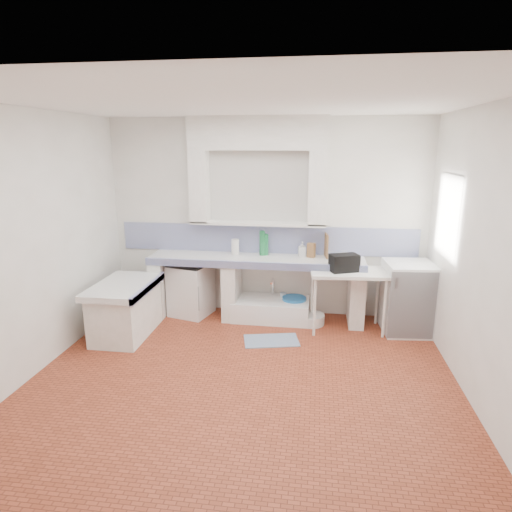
# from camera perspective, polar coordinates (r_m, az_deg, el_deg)

# --- Properties ---
(floor) EXTENTS (4.50, 4.50, 0.00)m
(floor) POSITION_cam_1_polar(r_m,az_deg,el_deg) (4.80, -1.73, -15.86)
(floor) COLOR #973E25
(floor) RESTS_ON ground
(ceiling) EXTENTS (4.50, 4.50, 0.00)m
(ceiling) POSITION_cam_1_polar(r_m,az_deg,el_deg) (4.16, -2.04, 19.66)
(ceiling) COLOR white
(ceiling) RESTS_ON ground
(wall_back) EXTENTS (4.50, 0.00, 4.50)m
(wall_back) POSITION_cam_1_polar(r_m,az_deg,el_deg) (6.21, 1.29, 4.96)
(wall_back) COLOR white
(wall_back) RESTS_ON ground
(wall_front) EXTENTS (4.50, 0.00, 4.50)m
(wall_front) POSITION_cam_1_polar(r_m,az_deg,el_deg) (2.43, -10.10, -10.63)
(wall_front) COLOR white
(wall_front) RESTS_ON ground
(wall_left) EXTENTS (0.00, 4.50, 4.50)m
(wall_left) POSITION_cam_1_polar(r_m,az_deg,el_deg) (5.15, -27.38, 1.36)
(wall_left) COLOR white
(wall_left) RESTS_ON ground
(wall_right) EXTENTS (0.00, 4.50, 4.50)m
(wall_right) POSITION_cam_1_polar(r_m,az_deg,el_deg) (4.48, 27.79, -0.43)
(wall_right) COLOR white
(wall_right) RESTS_ON ground
(alcove_mass) EXTENTS (1.90, 0.25, 0.45)m
(alcove_mass) POSITION_cam_1_polar(r_m,az_deg,el_deg) (6.02, 0.23, 15.89)
(alcove_mass) COLOR white
(alcove_mass) RESTS_ON ground
(window_frame) EXTENTS (0.35, 0.86, 1.06)m
(window_frame) POSITION_cam_1_polar(r_m,az_deg,el_deg) (5.61, 25.73, 4.59)
(window_frame) COLOR #351D11
(window_frame) RESTS_ON ground
(lace_valance) EXTENTS (0.01, 0.84, 0.24)m
(lace_valance) POSITION_cam_1_polar(r_m,az_deg,el_deg) (5.53, 24.72, 8.56)
(lace_valance) COLOR white
(lace_valance) RESTS_ON ground
(counter_slab) EXTENTS (3.00, 0.60, 0.08)m
(counter_slab) POSITION_cam_1_polar(r_m,az_deg,el_deg) (6.05, -0.01, -0.54)
(counter_slab) COLOR white
(counter_slab) RESTS_ON ground
(counter_lip) EXTENTS (3.00, 0.04, 0.10)m
(counter_lip) POSITION_cam_1_polar(r_m,az_deg,el_deg) (5.78, -0.40, -1.25)
(counter_lip) COLOR navy
(counter_lip) RESTS_ON ground
(counter_pier_left) EXTENTS (0.20, 0.55, 0.82)m
(counter_pier_left) POSITION_cam_1_polar(r_m,az_deg,el_deg) (6.51, -12.34, -3.91)
(counter_pier_left) COLOR white
(counter_pier_left) RESTS_ON ground
(counter_pier_mid) EXTENTS (0.20, 0.55, 0.82)m
(counter_pier_mid) POSITION_cam_1_polar(r_m,az_deg,el_deg) (6.23, -3.21, -4.42)
(counter_pier_mid) COLOR white
(counter_pier_mid) RESTS_ON ground
(counter_pier_right) EXTENTS (0.20, 0.55, 0.82)m
(counter_pier_right) POSITION_cam_1_polar(r_m,az_deg,el_deg) (6.15, 13.06, -5.05)
(counter_pier_right) COLOR white
(counter_pier_right) RESTS_ON ground
(peninsula_top) EXTENTS (0.70, 1.10, 0.08)m
(peninsula_top) POSITION_cam_1_polar(r_m,az_deg,el_deg) (5.81, -17.02, -3.87)
(peninsula_top) COLOR white
(peninsula_top) RESTS_ON ground
(peninsula_base) EXTENTS (0.60, 1.00, 0.62)m
(peninsula_base) POSITION_cam_1_polar(r_m,az_deg,el_deg) (5.93, -16.78, -7.09)
(peninsula_base) COLOR white
(peninsula_base) RESTS_ON ground
(peninsula_lip) EXTENTS (0.04, 1.10, 0.10)m
(peninsula_lip) POSITION_cam_1_polar(r_m,az_deg,el_deg) (5.68, -14.00, -4.07)
(peninsula_lip) COLOR navy
(peninsula_lip) RESTS_ON ground
(backsplash) EXTENTS (4.27, 0.03, 0.40)m
(backsplash) POSITION_cam_1_polar(r_m,az_deg,el_deg) (6.25, 1.26, 2.22)
(backsplash) COLOR navy
(backsplash) RESTS_ON ground
(stove) EXTENTS (0.64, 0.63, 0.75)m
(stove) POSITION_cam_1_polar(r_m,az_deg,el_deg) (6.40, -8.57, -4.41)
(stove) COLOR white
(stove) RESTS_ON ground
(sink) EXTENTS (1.08, 0.59, 0.26)m
(sink) POSITION_cam_1_polar(r_m,az_deg,el_deg) (6.25, 1.98, -7.11)
(sink) COLOR white
(sink) RESTS_ON ground
(side_table) EXTENTS (1.03, 0.63, 0.04)m
(side_table) POSITION_cam_1_polar(r_m,az_deg,el_deg) (5.91, 11.90, -5.75)
(side_table) COLOR white
(side_table) RESTS_ON ground
(fridge) EXTENTS (0.66, 0.66, 0.94)m
(fridge) POSITION_cam_1_polar(r_m,az_deg,el_deg) (6.06, 19.36, -5.21)
(fridge) COLOR white
(fridge) RESTS_ON ground
(bucket_red) EXTENTS (0.27, 0.27, 0.25)m
(bucket_red) POSITION_cam_1_polar(r_m,az_deg,el_deg) (6.20, 0.33, -7.32)
(bucket_red) COLOR red
(bucket_red) RESTS_ON ground
(bucket_orange) EXTENTS (0.32, 0.32, 0.24)m
(bucket_orange) POSITION_cam_1_polar(r_m,az_deg,el_deg) (6.14, 3.04, -7.61)
(bucket_orange) COLOR #E84F11
(bucket_orange) RESTS_ON ground
(bucket_blue) EXTENTS (0.41, 0.41, 0.32)m
(bucket_blue) POSITION_cam_1_polar(r_m,az_deg,el_deg) (6.25, 5.03, -6.85)
(bucket_blue) COLOR #1E6CB7
(bucket_blue) RESTS_ON ground
(basin_white) EXTENTS (0.43, 0.43, 0.14)m
(basin_white) POSITION_cam_1_polar(r_m,az_deg,el_deg) (6.13, 7.29, -8.23)
(basin_white) COLOR white
(basin_white) RESTS_ON ground
(water_bottle_a) EXTENTS (0.10, 0.10, 0.28)m
(water_bottle_a) POSITION_cam_1_polar(r_m,az_deg,el_deg) (6.39, 1.67, -6.49)
(water_bottle_a) COLOR silver
(water_bottle_a) RESTS_ON ground
(water_bottle_b) EXTENTS (0.09, 0.09, 0.34)m
(water_bottle_b) POSITION_cam_1_polar(r_m,az_deg,el_deg) (6.36, 3.56, -6.32)
(water_bottle_b) COLOR silver
(water_bottle_b) RESTS_ON ground
(black_bag) EXTENTS (0.41, 0.33, 0.23)m
(black_bag) POSITION_cam_1_polar(r_m,az_deg,el_deg) (5.72, 11.54, -0.90)
(black_bag) COLOR black
(black_bag) RESTS_ON side_table
(green_bottle_a) EXTENTS (0.10, 0.10, 0.35)m
(green_bottle_a) POSITION_cam_1_polar(r_m,az_deg,el_deg) (6.11, 0.82, 1.71)
(green_bottle_a) COLOR #1A6E3A
(green_bottle_a) RESTS_ON counter_slab
(green_bottle_b) EXTENTS (0.08, 0.08, 0.30)m
(green_bottle_b) POSITION_cam_1_polar(r_m,az_deg,el_deg) (6.13, 1.33, 1.51)
(green_bottle_b) COLOR #1A6E3A
(green_bottle_b) RESTS_ON counter_slab
(knife_block) EXTENTS (0.12, 0.11, 0.20)m
(knife_block) POSITION_cam_1_polar(r_m,az_deg,el_deg) (6.06, 7.29, 0.75)
(knife_block) COLOR olive
(knife_block) RESTS_ON counter_slab
(cutting_board) EXTENTS (0.05, 0.24, 0.33)m
(cutting_board) POSITION_cam_1_polar(r_m,az_deg,el_deg) (6.09, 9.25, 1.35)
(cutting_board) COLOR olive
(cutting_board) RESTS_ON counter_slab
(paper_towel) EXTENTS (0.14, 0.14, 0.22)m
(paper_towel) POSITION_cam_1_polar(r_m,az_deg,el_deg) (6.17, -2.74, 1.21)
(paper_towel) COLOR white
(paper_towel) RESTS_ON counter_slab
(soap_bottle) EXTENTS (0.11, 0.11, 0.21)m
(soap_bottle) POSITION_cam_1_polar(r_m,az_deg,el_deg) (6.10, 6.08, 0.93)
(soap_bottle) COLOR white
(soap_bottle) RESTS_ON counter_slab
(rug) EXTENTS (0.75, 0.53, 0.01)m
(rug) POSITION_cam_1_polar(r_m,az_deg,el_deg) (5.61, 2.03, -11.07)
(rug) COLOR #416796
(rug) RESTS_ON ground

